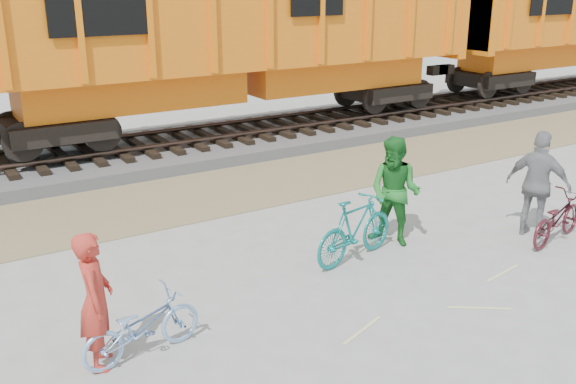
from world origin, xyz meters
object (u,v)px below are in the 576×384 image
bicycle_blue (142,326)px  bicycle_maroon (557,218)px  person_man (395,192)px  person_woman (538,185)px  bicycle_teal (355,229)px  hopper_car_center (241,35)px  person_solo (95,300)px

bicycle_blue → bicycle_maroon: size_ratio=0.94×
person_man → person_woman: (2.43, -1.06, 0.01)m
bicycle_teal → person_man: bearing=-91.1°
hopper_car_center → bicycle_blue: 11.04m
bicycle_blue → person_woman: person_woman is taller
bicycle_blue → bicycle_maroon: (7.53, -0.35, 0.03)m
person_man → person_woman: 2.65m
bicycle_maroon → person_woman: size_ratio=0.86×
hopper_car_center → person_woman: 9.11m
person_solo → bicycle_maroon: bearing=-75.8°
hopper_car_center → person_woman: bearing=-81.4°
bicycle_blue → bicycle_maroon: bearing=-100.4°
person_man → person_solo: bearing=-106.9°
bicycle_blue → person_woman: 7.45m
bicycle_maroon → person_woman: 0.67m
bicycle_teal → person_man: 1.10m
bicycle_teal → hopper_car_center: bearing=-27.2°
hopper_car_center → bicycle_blue: size_ratio=8.83×
bicycle_blue → person_woman: (7.43, 0.05, 0.56)m
bicycle_teal → bicycle_maroon: bicycle_teal is taller
person_woman → bicycle_blue: bearing=69.7°
hopper_car_center → bicycle_blue: (-6.09, -8.83, -2.59)m
hopper_car_center → person_solo: hopper_car_center is taller
hopper_car_center → bicycle_teal: bearing=-104.8°
bicycle_maroon → person_woman: bearing=2.1°
bicycle_maroon → person_solo: person_solo is taller
person_man → person_woman: bearing=39.1°
bicycle_blue → bicycle_maroon: 7.54m
bicycle_teal → person_woman: 3.56m
bicycle_teal → bicycle_maroon: (3.53, -1.26, -0.11)m
bicycle_blue → person_solo: size_ratio=0.91×
hopper_car_center → person_solo: size_ratio=8.06×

